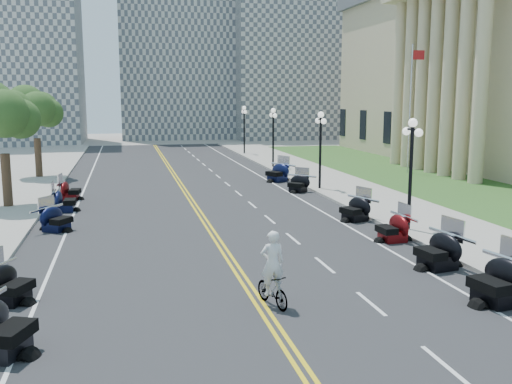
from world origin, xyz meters
TOP-DOWN VIEW (x-y plane):
  - ground at (0.00, 0.00)m, footprint 160.00×160.00m
  - road at (0.00, 10.00)m, footprint 16.00×90.00m
  - centerline_yellow_a at (-0.12, 10.00)m, footprint 0.12×90.00m
  - centerline_yellow_b at (0.12, 10.00)m, footprint 0.12×90.00m
  - edge_line_north at (6.40, 10.00)m, footprint 0.12×90.00m
  - edge_line_south at (-6.40, 10.00)m, footprint 0.12×90.00m
  - lane_dash_4 at (3.20, -8.00)m, footprint 0.12×2.00m
  - lane_dash_5 at (3.20, -4.00)m, footprint 0.12×2.00m
  - lane_dash_6 at (3.20, 0.00)m, footprint 0.12×2.00m
  - lane_dash_7 at (3.20, 4.00)m, footprint 0.12×2.00m
  - lane_dash_8 at (3.20, 8.00)m, footprint 0.12×2.00m
  - lane_dash_9 at (3.20, 12.00)m, footprint 0.12×2.00m
  - lane_dash_10 at (3.20, 16.00)m, footprint 0.12×2.00m
  - lane_dash_11 at (3.20, 20.00)m, footprint 0.12×2.00m
  - lane_dash_12 at (3.20, 24.00)m, footprint 0.12×2.00m
  - lane_dash_13 at (3.20, 28.00)m, footprint 0.12×2.00m
  - lane_dash_14 at (3.20, 32.00)m, footprint 0.12×2.00m
  - lane_dash_15 at (3.20, 36.00)m, footprint 0.12×2.00m
  - lane_dash_16 at (3.20, 40.00)m, footprint 0.12×2.00m
  - lane_dash_17 at (3.20, 44.00)m, footprint 0.12×2.00m
  - lane_dash_18 at (3.20, 48.00)m, footprint 0.12×2.00m
  - lane_dash_19 at (3.20, 52.00)m, footprint 0.12×2.00m
  - sidewalk_north at (10.50, 10.00)m, footprint 5.00×90.00m
  - lawn at (17.50, 18.00)m, footprint 9.00×60.00m
  - distant_block_a at (-18.00, 62.00)m, footprint 18.00×14.00m
  - distant_block_b at (4.00, 68.00)m, footprint 16.00×12.00m
  - distant_block_c at (22.00, 65.00)m, footprint 20.00×14.00m
  - street_lamp_2 at (8.60, 4.00)m, footprint 0.50×1.20m
  - street_lamp_3 at (8.60, 16.00)m, footprint 0.50×1.20m
  - street_lamp_4 at (8.60, 28.00)m, footprint 0.50×1.20m
  - street_lamp_5 at (8.60, 40.00)m, footprint 0.50×1.20m
  - flagpole at (18.00, 22.00)m, footprint 1.10×0.20m
  - tree_3 at (-10.00, 14.00)m, footprint 4.80×4.80m
  - tree_4 at (-10.00, 26.00)m, footprint 4.80×4.80m
  - motorcycle_n_4 at (6.82, -4.84)m, footprint 2.53×2.53m
  - motorcycle_n_5 at (6.97, -1.26)m, footprint 2.37×2.37m
  - motorcycle_n_6 at (7.17, 2.66)m, footprint 1.96×1.96m
  - motorcycle_n_7 at (7.21, 6.80)m, footprint 2.43×2.43m
  - motorcycle_n_9 at (7.02, 15.64)m, footprint 2.53×2.53m
  - motorcycle_n_10 at (6.94, 20.43)m, footprint 2.88×2.88m
  - motorcycle_s_5 at (-7.16, -1.53)m, footprint 2.45×2.45m
  - motorcycle_s_7 at (-6.84, 7.80)m, footprint 2.51×2.51m
  - motorcycle_s_8 at (-6.93, 12.39)m, footprint 1.88×1.88m
  - motorcycle_s_9 at (-6.95, 15.97)m, footprint 2.02×2.02m
  - bicycle at (0.32, -3.53)m, footprint 0.92×1.71m
  - cyclist_rider at (0.32, -3.53)m, footprint 0.69×0.46m

SIDE VIEW (x-z plane):
  - ground at x=0.00m, z-range 0.00..0.00m
  - road at x=0.00m, z-range 0.00..0.01m
  - centerline_yellow_a at x=-0.12m, z-range 0.01..0.01m
  - centerline_yellow_b at x=0.12m, z-range 0.01..0.01m
  - edge_line_north at x=6.40m, z-range 0.01..0.01m
  - edge_line_south at x=-6.40m, z-range 0.01..0.01m
  - lane_dash_4 at x=3.20m, z-range 0.01..0.01m
  - lane_dash_5 at x=3.20m, z-range 0.01..0.01m
  - lane_dash_6 at x=3.20m, z-range 0.01..0.01m
  - lane_dash_7 at x=3.20m, z-range 0.01..0.01m
  - lane_dash_8 at x=3.20m, z-range 0.01..0.01m
  - lane_dash_9 at x=3.20m, z-range 0.01..0.01m
  - lane_dash_10 at x=3.20m, z-range 0.01..0.01m
  - lane_dash_11 at x=3.20m, z-range 0.01..0.01m
  - lane_dash_12 at x=3.20m, z-range 0.01..0.01m
  - lane_dash_13 at x=3.20m, z-range 0.01..0.01m
  - lane_dash_14 at x=3.20m, z-range 0.01..0.01m
  - lane_dash_15 at x=3.20m, z-range 0.01..0.01m
  - lane_dash_16 at x=3.20m, z-range 0.01..0.01m
  - lane_dash_17 at x=3.20m, z-range 0.01..0.01m
  - lane_dash_18 at x=3.20m, z-range 0.01..0.01m
  - lane_dash_19 at x=3.20m, z-range 0.01..0.01m
  - lawn at x=17.50m, z-range 0.00..0.10m
  - sidewalk_north at x=10.50m, z-range 0.00..0.15m
  - bicycle at x=0.32m, z-range 0.00..0.99m
  - motorcycle_n_9 at x=7.02m, z-range 0.00..1.25m
  - motorcycle_s_9 at x=-6.95m, z-range 0.00..1.27m
  - motorcycle_s_7 at x=-6.84m, z-range 0.00..1.27m
  - motorcycle_s_5 at x=-7.16m, z-range 0.00..1.28m
  - motorcycle_n_6 at x=7.17m, z-range 0.00..1.29m
  - motorcycle_s_8 at x=-6.93m, z-range 0.00..1.31m
  - motorcycle_n_7 at x=7.21m, z-range 0.00..1.32m
  - motorcycle_n_5 at x=6.97m, z-range 0.00..1.45m
  - motorcycle_n_10 at x=6.94m, z-range 0.00..1.48m
  - motorcycle_n_4 at x=6.82m, z-range 0.00..1.53m
  - cyclist_rider at x=0.32m, z-range 0.99..2.89m
  - street_lamp_2 at x=8.60m, z-range 0.15..5.05m
  - street_lamp_3 at x=8.60m, z-range 0.15..5.05m
  - street_lamp_4 at x=8.60m, z-range 0.15..5.05m
  - street_lamp_5 at x=8.60m, z-range 0.15..5.05m
  - tree_3 at x=-10.00m, z-range 0.15..9.35m
  - tree_4 at x=-10.00m, z-range 0.15..9.35m
  - flagpole at x=18.00m, z-range 0.00..10.00m
  - distant_block_c at x=22.00m, z-range 0.00..22.00m
  - distant_block_a at x=-18.00m, z-range 0.00..26.00m
  - distant_block_b at x=4.00m, z-range 0.00..30.00m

